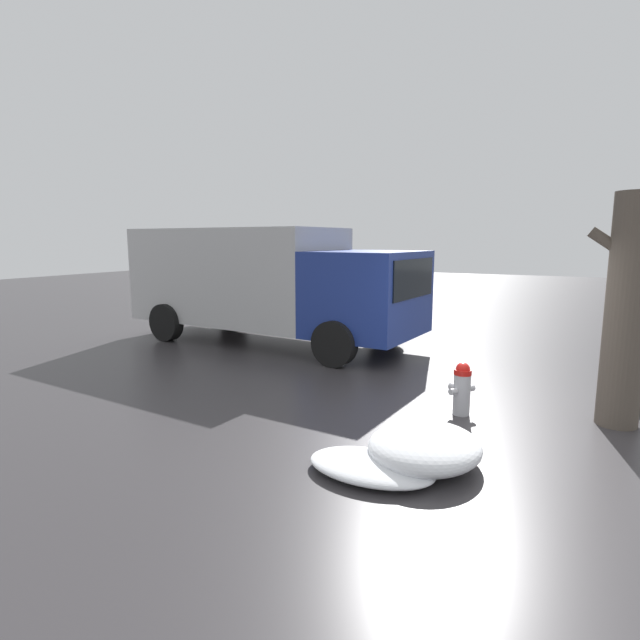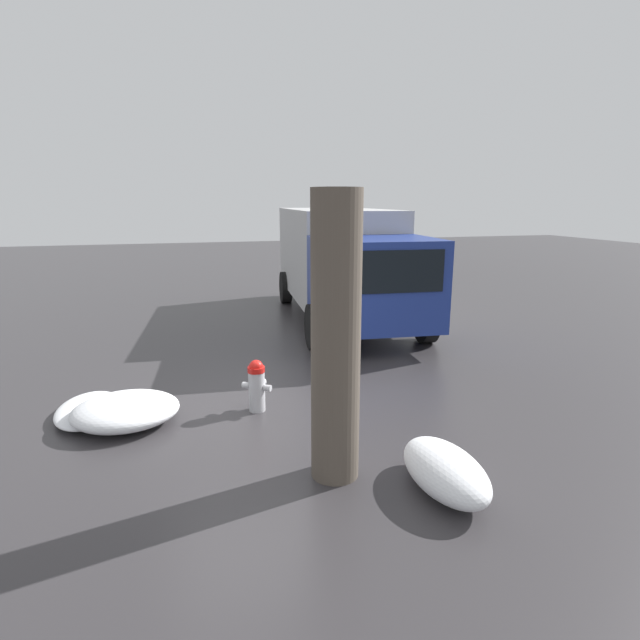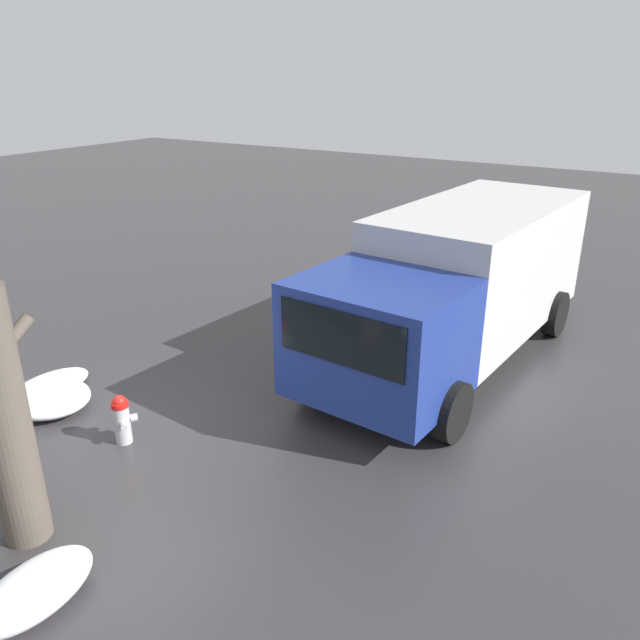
{
  "view_description": "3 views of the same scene",
  "coord_description": "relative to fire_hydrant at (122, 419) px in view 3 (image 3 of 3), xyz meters",
  "views": [
    {
      "loc": [
        -1.29,
        6.85,
        2.42
      ],
      "look_at": [
        3.18,
        -1.87,
        0.84
      ],
      "focal_mm": 28.0,
      "sensor_mm": 36.0,
      "label": 1
    },
    {
      "loc": [
        -6.56,
        0.93,
        2.89
      ],
      "look_at": [
        1.73,
        -1.41,
        0.83
      ],
      "focal_mm": 28.0,
      "sensor_mm": 36.0,
      "label": 2
    },
    {
      "loc": [
        -5.0,
        -6.37,
        4.98
      ],
      "look_at": [
        3.02,
        -1.43,
        1.14
      ],
      "focal_mm": 35.0,
      "sensor_mm": 36.0,
      "label": 3
    }
  ],
  "objects": [
    {
      "name": "delivery_truck",
      "position": [
        5.2,
        -2.97,
        1.1
      ],
      "size": [
        7.24,
        3.1,
        2.68
      ],
      "rotation": [
        0.0,
        0.0,
        1.49
      ],
      "color": "navy",
      "rests_on": "ground_plane"
    },
    {
      "name": "tree_trunk",
      "position": [
        -1.91,
        -0.55,
        1.14
      ],
      "size": [
        0.78,
        0.51,
        3.01
      ],
      "color": "brown",
      "rests_on": "ground_plane"
    },
    {
      "name": "fire_hydrant",
      "position": [
        0.0,
        0.0,
        0.0
      ],
      "size": [
        0.37,
        0.41,
        0.75
      ],
      "rotation": [
        0.0,
        0.0,
        5.69
      ],
      "color": "#B7B7BC",
      "rests_on": "ground_plane"
    },
    {
      "name": "snow_pile_by_tree",
      "position": [
        0.46,
        2.26,
        -0.3
      ],
      "size": [
        1.36,
        0.86,
        0.17
      ],
      "color": "white",
      "rests_on": "ground_plane"
    },
    {
      "name": "ground_plane",
      "position": [
        -0.0,
        0.0,
        -0.38
      ],
      "size": [
        60.0,
        60.0,
        0.0
      ],
      "primitive_type": "plane",
      "color": "#333033"
    },
    {
      "name": "snow_pile_by_hydrant",
      "position": [
        0.04,
        1.74,
        -0.2
      ],
      "size": [
        1.22,
        1.38,
        0.37
      ],
      "color": "white",
      "rests_on": "ground_plane"
    },
    {
      "name": "snow_pile_curbside",
      "position": [
        -2.51,
        -1.53,
        -0.16
      ],
      "size": [
        1.28,
        0.7,
        0.44
      ],
      "color": "white",
      "rests_on": "ground_plane"
    }
  ]
}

